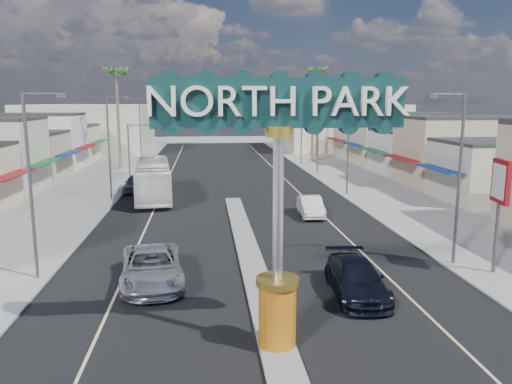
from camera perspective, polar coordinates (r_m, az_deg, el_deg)
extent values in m
plane|color=gray|center=(44.98, -2.76, -0.65)|extent=(160.00, 160.00, 0.00)
cube|color=black|center=(44.98, -2.76, -0.64)|extent=(20.00, 120.00, 0.01)
cube|color=gray|center=(29.45, -0.99, -6.41)|extent=(1.30, 30.00, 0.16)
cube|color=gray|center=(46.37, -20.30, -0.88)|extent=(8.00, 120.00, 0.12)
cube|color=gray|center=(47.81, 14.24, -0.23)|extent=(8.00, 120.00, 0.12)
cube|color=beige|center=(61.29, -26.61, 4.04)|extent=(12.00, 42.00, 6.00)
cube|color=#B7B29E|center=(63.16, 18.87, 4.73)|extent=(12.00, 42.00, 6.00)
cube|color=#B7B29E|center=(91.33, -18.46, 6.94)|extent=(20.00, 20.00, 8.00)
cube|color=beige|center=(92.49, 9.44, 7.37)|extent=(20.00, 20.00, 8.00)
cylinder|color=#C14A0E|center=(17.84, 2.44, -13.84)|extent=(1.30, 1.30, 2.20)
cylinder|color=gold|center=(17.37, 2.47, -10.15)|extent=(1.50, 1.50, 0.25)
cylinder|color=#B7B7BC|center=(16.66, 2.54, -1.99)|extent=(0.36, 0.36, 4.80)
cylinder|color=gold|center=(16.30, 2.61, 6.89)|extent=(0.90, 0.90, 0.35)
cube|color=#0F2E2E|center=(16.27, 2.64, 10.14)|extent=(8.20, 0.50, 1.60)
cylinder|color=#47474C|center=(58.99, -14.34, 4.60)|extent=(0.18, 0.18, 6.00)
cylinder|color=#47474C|center=(58.47, -12.02, 7.50)|extent=(5.00, 0.12, 0.12)
cube|color=black|center=(58.32, -10.03, 7.07)|extent=(0.32, 0.32, 1.00)
sphere|color=red|center=(58.13, -10.05, 7.37)|extent=(0.22, 0.22, 0.22)
cylinder|color=#47474C|center=(59.88, 7.05, 4.93)|extent=(0.18, 0.18, 6.00)
cylinder|color=#47474C|center=(59.17, 4.73, 7.72)|extent=(5.00, 0.12, 0.12)
cube|color=black|center=(58.86, 2.80, 7.24)|extent=(0.32, 0.32, 1.00)
sphere|color=red|center=(58.67, 2.82, 7.55)|extent=(0.22, 0.22, 0.22)
cylinder|color=#47474C|center=(25.77, -24.38, 0.34)|extent=(0.16, 0.16, 9.00)
cylinder|color=#47474C|center=(25.17, -23.16, 10.29)|extent=(1.80, 0.10, 0.10)
cube|color=#47474C|center=(24.95, -21.36, 10.19)|extent=(0.50, 0.22, 0.15)
cylinder|color=#47474C|center=(45.03, -16.45, 4.74)|extent=(0.16, 0.16, 9.00)
cylinder|color=#47474C|center=(44.69, -15.59, 10.40)|extent=(1.80, 0.10, 0.10)
cube|color=#47474C|center=(44.57, -14.55, 10.32)|extent=(0.50, 0.22, 0.15)
cylinder|color=#47474C|center=(66.72, -13.07, 6.58)|extent=(0.16, 0.16, 9.00)
cylinder|color=#47474C|center=(66.49, -12.44, 10.39)|extent=(1.80, 0.10, 0.10)
cube|color=#47474C|center=(66.41, -11.74, 10.33)|extent=(0.50, 0.22, 0.15)
cylinder|color=#47474C|center=(27.69, 22.18, 1.13)|extent=(0.16, 0.16, 9.00)
cylinder|color=#47474C|center=(26.97, 21.11, 10.37)|extent=(1.80, 0.10, 0.10)
cube|color=#47474C|center=(26.62, 19.54, 10.26)|extent=(0.50, 0.22, 0.15)
cylinder|color=#47474C|center=(46.15, 10.50, 5.11)|extent=(0.16, 0.16, 9.00)
cylinder|color=#47474C|center=(45.73, 9.58, 10.62)|extent=(1.80, 0.10, 0.10)
cube|color=#47474C|center=(45.52, 8.59, 10.52)|extent=(0.50, 0.22, 0.15)
cylinder|color=#47474C|center=(67.49, 5.22, 6.84)|extent=(0.16, 0.16, 9.00)
cylinder|color=#47474C|center=(67.20, 4.52, 10.59)|extent=(1.80, 0.10, 0.10)
cube|color=#47474C|center=(67.06, 3.83, 10.51)|extent=(0.50, 0.22, 0.15)
cylinder|color=brown|center=(65.01, -15.46, 7.71)|extent=(0.36, 0.36, 12.00)
cylinder|color=brown|center=(71.83, 6.51, 7.83)|extent=(0.36, 0.36, 11.00)
cylinder|color=brown|center=(78.09, 7.02, 8.74)|extent=(0.36, 0.36, 13.00)
imported|color=silver|center=(24.33, -11.84, -8.38)|extent=(3.49, 6.37, 1.69)
imported|color=black|center=(22.95, 11.40, -9.70)|extent=(2.51, 5.50, 1.56)
imported|color=slate|center=(49.14, -13.57, 0.98)|extent=(2.20, 4.92, 1.64)
imported|color=silver|center=(37.86, 6.26, -1.64)|extent=(1.82, 4.63, 1.50)
imported|color=white|center=(45.31, -11.69, 1.43)|extent=(4.06, 12.57, 3.44)
cylinder|color=#47474C|center=(27.53, 25.73, -4.74)|extent=(0.18, 0.18, 3.54)
cube|color=maroon|center=(26.98, 26.20, 1.09)|extent=(0.51, 1.78, 2.12)
cube|color=white|center=(26.93, 25.96, 1.09)|extent=(0.25, 1.40, 1.68)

